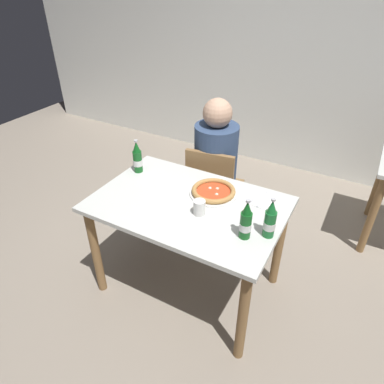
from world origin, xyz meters
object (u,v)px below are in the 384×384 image
object	(u,v)px
beer_bottle_center	(270,220)
beer_bottle_right	(137,158)
pizza_margherita_near	(213,192)
dining_table_main	(188,217)
napkin_with_cutlery	(259,199)
diner_seated	(215,174)
beer_bottle_left	(246,222)
chair_behind_table	(213,188)
paper_cup	(199,207)

from	to	relation	value
beer_bottle_center	beer_bottle_right	distance (m)	1.08
pizza_margherita_near	dining_table_main	bearing A→B (deg)	-121.42
dining_table_main	pizza_margherita_near	distance (m)	0.23
beer_bottle_right	napkin_with_cutlery	bearing A→B (deg)	5.44
pizza_margherita_near	diner_seated	bearing A→B (deg)	114.08
dining_table_main	beer_bottle_left	size ratio (longest dim) A/B	4.86
chair_behind_table	pizza_margherita_near	bearing A→B (deg)	107.75
chair_behind_table	napkin_with_cutlery	bearing A→B (deg)	136.45
dining_table_main	beer_bottle_center	xyz separation A→B (m)	(0.54, -0.06, 0.22)
dining_table_main	chair_behind_table	xyz separation A→B (m)	(-0.12, 0.61, -0.15)
dining_table_main	napkin_with_cutlery	size ratio (longest dim) A/B	5.97
chair_behind_table	beer_bottle_center	xyz separation A→B (m)	(0.66, -0.67, 0.37)
pizza_margherita_near	napkin_with_cutlery	size ratio (longest dim) A/B	1.55
dining_table_main	chair_behind_table	distance (m)	0.64
beer_bottle_center	beer_bottle_left	bearing A→B (deg)	-146.24
diner_seated	beer_bottle_right	world-z (taller)	diner_seated
diner_seated	napkin_with_cutlery	xyz separation A→B (m)	(0.50, -0.41, 0.17)
dining_table_main	diner_seated	bearing A→B (deg)	100.68
diner_seated	paper_cup	size ratio (longest dim) A/B	12.73
pizza_margherita_near	beer_bottle_left	bearing A→B (deg)	-41.53
beer_bottle_left	paper_cup	xyz separation A→B (m)	(-0.31, 0.06, -0.06)
beer_bottle_left	paper_cup	size ratio (longest dim) A/B	2.60
beer_bottle_right	napkin_with_cutlery	world-z (taller)	beer_bottle_right
napkin_with_cutlery	paper_cup	distance (m)	0.42
chair_behind_table	paper_cup	xyz separation A→B (m)	(0.23, -0.68, 0.32)
dining_table_main	pizza_margherita_near	world-z (taller)	pizza_margherita_near
chair_behind_table	napkin_with_cutlery	distance (m)	0.67
diner_seated	beer_bottle_right	distance (m)	0.68
diner_seated	beer_bottle_left	bearing A→B (deg)	-54.98
beer_bottle_center	napkin_with_cutlery	distance (m)	0.37
paper_cup	pizza_margherita_near	bearing A→B (deg)	94.78
pizza_margherita_near	beer_bottle_center	bearing A→B (deg)	-26.58
napkin_with_cutlery	paper_cup	bearing A→B (deg)	-128.75
beer_bottle_right	napkin_with_cutlery	distance (m)	0.90
paper_cup	napkin_with_cutlery	bearing A→B (deg)	51.25
beer_bottle_right	paper_cup	bearing A→B (deg)	-20.93
beer_bottle_center	beer_bottle_right	size ratio (longest dim) A/B	1.00
pizza_margherita_near	beer_bottle_left	size ratio (longest dim) A/B	1.26
beer_bottle_center	paper_cup	world-z (taller)	beer_bottle_center
diner_seated	beer_bottle_right	bearing A→B (deg)	-128.11
pizza_margherita_near	beer_bottle_left	world-z (taller)	beer_bottle_left
diner_seated	beer_bottle_left	size ratio (longest dim) A/B	4.89
pizza_margherita_near	beer_bottle_center	xyz separation A→B (m)	(0.44, -0.22, 0.08)
pizza_margherita_near	paper_cup	distance (m)	0.24
beer_bottle_left	paper_cup	distance (m)	0.33
chair_behind_table	beer_bottle_right	size ratio (longest dim) A/B	3.44
beer_bottle_right	diner_seated	bearing A→B (deg)	51.89
diner_seated	pizza_margherita_near	xyz separation A→B (m)	(0.22, -0.50, 0.19)
chair_behind_table	paper_cup	size ratio (longest dim) A/B	8.95
napkin_with_cutlery	chair_behind_table	bearing A→B (deg)	144.14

